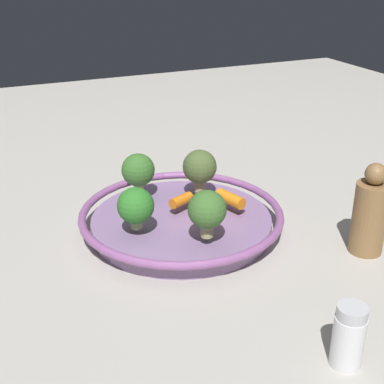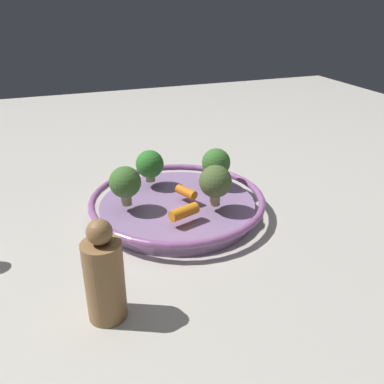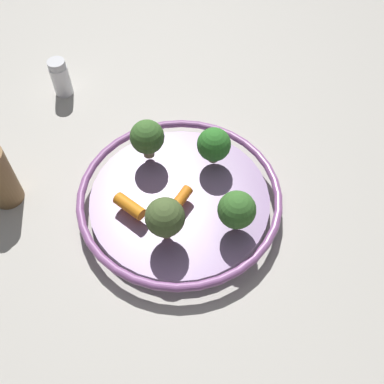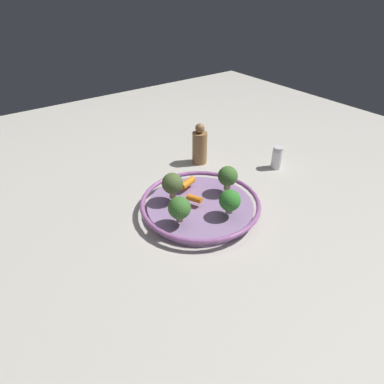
{
  "view_description": "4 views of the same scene",
  "coord_description": "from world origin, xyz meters",
  "px_view_note": "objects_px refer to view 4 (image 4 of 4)",
  "views": [
    {
      "loc": [
        -0.68,
        0.28,
        0.4
      ],
      "look_at": [
        0.02,
        -0.03,
        0.05
      ],
      "focal_mm": 50.63,
      "sensor_mm": 36.0,
      "label": 1
    },
    {
      "loc": [
        -0.21,
        -0.63,
        0.37
      ],
      "look_at": [
        0.02,
        -0.02,
        0.05
      ],
      "focal_mm": 38.98,
      "sensor_mm": 36.0,
      "label": 2
    },
    {
      "loc": [
        0.34,
        -0.2,
        0.6
      ],
      "look_at": [
        0.02,
        0.01,
        0.06
      ],
      "focal_mm": 42.65,
      "sensor_mm": 36.0,
      "label": 3
    },
    {
      "loc": [
        0.43,
        0.55,
        0.53
      ],
      "look_at": [
        0.02,
        -0.01,
        0.06
      ],
      "focal_mm": 31.04,
      "sensor_mm": 36.0,
      "label": 4
    }
  ],
  "objects_px": {
    "baby_carrot_center": "(188,183)",
    "pepper_mill": "(200,146)",
    "broccoli_floret_small": "(172,184)",
    "baby_carrot_near_rim": "(194,199)",
    "broccoli_floret_large": "(230,201)",
    "salt_shaker": "(277,158)",
    "serving_bowl": "(200,206)",
    "broccoli_floret_mid": "(179,208)",
    "broccoli_floret_edge": "(227,176)"
  },
  "relations": [
    {
      "from": "broccoli_floret_edge",
      "to": "broccoli_floret_small",
      "type": "relative_size",
      "value": 0.96
    },
    {
      "from": "broccoli_floret_mid",
      "to": "broccoli_floret_edge",
      "type": "bearing_deg",
      "value": -167.37
    },
    {
      "from": "baby_carrot_near_rim",
      "to": "broccoli_floret_edge",
      "type": "relative_size",
      "value": 0.59
    },
    {
      "from": "pepper_mill",
      "to": "baby_carrot_near_rim",
      "type": "bearing_deg",
      "value": 49.92
    },
    {
      "from": "broccoli_floret_small",
      "to": "pepper_mill",
      "type": "distance_m",
      "value": 0.27
    },
    {
      "from": "broccoli_floret_small",
      "to": "pepper_mill",
      "type": "relative_size",
      "value": 0.52
    },
    {
      "from": "broccoli_floret_mid",
      "to": "broccoli_floret_large",
      "type": "bearing_deg",
      "value": 159.65
    },
    {
      "from": "serving_bowl",
      "to": "broccoli_floret_large",
      "type": "bearing_deg",
      "value": 108.56
    },
    {
      "from": "broccoli_floret_large",
      "to": "pepper_mill",
      "type": "distance_m",
      "value": 0.33
    },
    {
      "from": "serving_bowl",
      "to": "broccoli_floret_edge",
      "type": "height_order",
      "value": "broccoli_floret_edge"
    },
    {
      "from": "serving_bowl",
      "to": "broccoli_floret_large",
      "type": "distance_m",
      "value": 0.1
    },
    {
      "from": "broccoli_floret_small",
      "to": "broccoli_floret_mid",
      "type": "bearing_deg",
      "value": 65.93
    },
    {
      "from": "broccoli_floret_edge",
      "to": "salt_shaker",
      "type": "height_order",
      "value": "broccoli_floret_edge"
    },
    {
      "from": "salt_shaker",
      "to": "broccoli_floret_large",
      "type": "bearing_deg",
      "value": 21.65
    },
    {
      "from": "broccoli_floret_small",
      "to": "serving_bowl",
      "type": "bearing_deg",
      "value": 132.98
    },
    {
      "from": "broccoli_floret_edge",
      "to": "pepper_mill",
      "type": "xyz_separation_m",
      "value": [
        -0.07,
        -0.22,
        -0.02
      ]
    },
    {
      "from": "baby_carrot_near_rim",
      "to": "salt_shaker",
      "type": "height_order",
      "value": "salt_shaker"
    },
    {
      "from": "salt_shaker",
      "to": "pepper_mill",
      "type": "bearing_deg",
      "value": -44.63
    },
    {
      "from": "broccoli_floret_large",
      "to": "broccoli_floret_small",
      "type": "xyz_separation_m",
      "value": [
        0.08,
        -0.13,
        0.01
      ]
    },
    {
      "from": "broccoli_floret_edge",
      "to": "salt_shaker",
      "type": "relative_size",
      "value": 0.94
    },
    {
      "from": "baby_carrot_center",
      "to": "pepper_mill",
      "type": "bearing_deg",
      "value": -136.59
    },
    {
      "from": "broccoli_floret_large",
      "to": "broccoli_floret_small",
      "type": "bearing_deg",
      "value": -60.19
    },
    {
      "from": "broccoli_floret_edge",
      "to": "broccoli_floret_mid",
      "type": "height_order",
      "value": "broccoli_floret_edge"
    },
    {
      "from": "baby_carrot_near_rim",
      "to": "pepper_mill",
      "type": "distance_m",
      "value": 0.28
    },
    {
      "from": "baby_carrot_near_rim",
      "to": "broccoli_floret_large",
      "type": "xyz_separation_m",
      "value": [
        -0.04,
        0.09,
        0.03
      ]
    },
    {
      "from": "baby_carrot_center",
      "to": "broccoli_floret_mid",
      "type": "bearing_deg",
      "value": 47.52
    },
    {
      "from": "pepper_mill",
      "to": "broccoli_floret_small",
      "type": "bearing_deg",
      "value": 37.69
    },
    {
      "from": "broccoli_floret_edge",
      "to": "pepper_mill",
      "type": "bearing_deg",
      "value": -108.78
    },
    {
      "from": "baby_carrot_center",
      "to": "pepper_mill",
      "type": "xyz_separation_m",
      "value": [
        -0.15,
        -0.14,
        0.01
      ]
    },
    {
      "from": "baby_carrot_center",
      "to": "pepper_mill",
      "type": "distance_m",
      "value": 0.21
    },
    {
      "from": "serving_bowl",
      "to": "baby_carrot_center",
      "type": "xyz_separation_m",
      "value": [
        -0.01,
        -0.08,
        0.03
      ]
    },
    {
      "from": "broccoli_floret_mid",
      "to": "pepper_mill",
      "type": "xyz_separation_m",
      "value": [
        -0.25,
        -0.26,
        -0.01
      ]
    },
    {
      "from": "baby_carrot_near_rim",
      "to": "broccoli_floret_small",
      "type": "relative_size",
      "value": 0.57
    },
    {
      "from": "baby_carrot_near_rim",
      "to": "salt_shaker",
      "type": "distance_m",
      "value": 0.36
    },
    {
      "from": "serving_bowl",
      "to": "broccoli_floret_edge",
      "type": "distance_m",
      "value": 0.11
    },
    {
      "from": "broccoli_floret_small",
      "to": "pepper_mill",
      "type": "height_order",
      "value": "pepper_mill"
    },
    {
      "from": "broccoli_floret_edge",
      "to": "broccoli_floret_mid",
      "type": "bearing_deg",
      "value": 12.63
    },
    {
      "from": "baby_carrot_center",
      "to": "broccoli_floret_mid",
      "type": "height_order",
      "value": "broccoli_floret_mid"
    },
    {
      "from": "baby_carrot_center",
      "to": "baby_carrot_near_rim",
      "type": "distance_m",
      "value": 0.08
    },
    {
      "from": "baby_carrot_center",
      "to": "baby_carrot_near_rim",
      "type": "height_order",
      "value": "baby_carrot_center"
    },
    {
      "from": "serving_bowl",
      "to": "baby_carrot_center",
      "type": "bearing_deg",
      "value": -100.46
    },
    {
      "from": "salt_shaker",
      "to": "broccoli_floret_mid",
      "type": "bearing_deg",
      "value": 10.65
    },
    {
      "from": "salt_shaker",
      "to": "pepper_mill",
      "type": "height_order",
      "value": "pepper_mill"
    },
    {
      "from": "baby_carrot_center",
      "to": "baby_carrot_near_rim",
      "type": "bearing_deg",
      "value": 67.75
    },
    {
      "from": "salt_shaker",
      "to": "pepper_mill",
      "type": "xyz_separation_m",
      "value": [
        0.18,
        -0.18,
        0.02
      ]
    },
    {
      "from": "serving_bowl",
      "to": "broccoli_floret_large",
      "type": "xyz_separation_m",
      "value": [
        -0.03,
        0.08,
        0.05
      ]
    },
    {
      "from": "broccoli_floret_small",
      "to": "baby_carrot_near_rim",
      "type": "bearing_deg",
      "value": 126.53
    },
    {
      "from": "broccoli_floret_small",
      "to": "broccoli_floret_large",
      "type": "bearing_deg",
      "value": 119.81
    },
    {
      "from": "baby_carrot_center",
      "to": "baby_carrot_near_rim",
      "type": "xyz_separation_m",
      "value": [
        0.03,
        0.07,
        -0.0
      ]
    },
    {
      "from": "baby_carrot_center",
      "to": "broccoli_floret_large",
      "type": "xyz_separation_m",
      "value": [
        -0.01,
        0.16,
        0.02
      ]
    }
  ]
}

